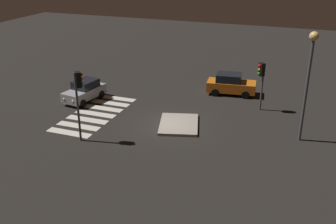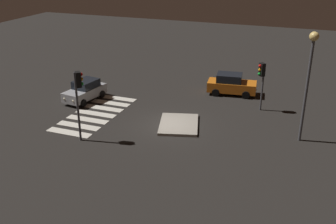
% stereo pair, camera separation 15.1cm
% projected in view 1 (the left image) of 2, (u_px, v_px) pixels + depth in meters
% --- Properties ---
extents(ground_plane, '(80.00, 80.00, 0.00)m').
position_uv_depth(ground_plane, '(168.00, 125.00, 27.23)').
color(ground_plane, black).
extents(traffic_island, '(4.06, 3.46, 0.18)m').
position_uv_depth(traffic_island, '(179.00, 124.00, 27.17)').
color(traffic_island, gray).
rests_on(traffic_island, ground).
extents(car_orange, '(2.28, 4.18, 1.76)m').
position_uv_depth(car_orange, '(231.00, 84.00, 32.72)').
color(car_orange, orange).
rests_on(car_orange, ground).
extents(car_silver, '(3.93, 2.20, 1.64)m').
position_uv_depth(car_silver, '(85.00, 91.00, 31.39)').
color(car_silver, '#9EA0A5').
rests_on(car_silver, ground).
extents(traffic_light_east, '(0.54, 0.53, 4.54)m').
position_uv_depth(traffic_light_east, '(78.00, 89.00, 23.83)').
color(traffic_light_east, '#47474C').
rests_on(traffic_light_east, ground).
extents(traffic_light_west, '(0.54, 0.53, 3.68)m').
position_uv_depth(traffic_light_west, '(261.00, 75.00, 28.72)').
color(traffic_light_west, '#47474C').
rests_on(traffic_light_west, ground).
extents(street_lamp, '(0.56, 0.56, 6.96)m').
position_uv_depth(street_lamp, '(310.00, 68.00, 23.31)').
color(street_lamp, '#47474C').
rests_on(street_lamp, ground).
extents(crosswalk_near, '(7.60, 3.20, 0.02)m').
position_uv_depth(crosswalk_near, '(95.00, 114.00, 29.09)').
color(crosswalk_near, silver).
rests_on(crosswalk_near, ground).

